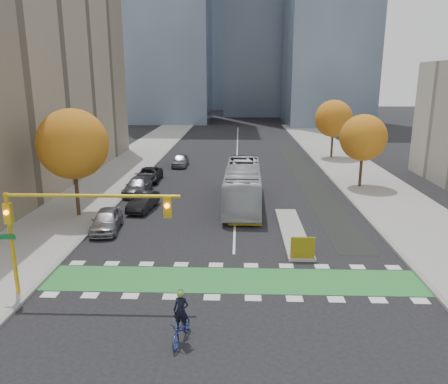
# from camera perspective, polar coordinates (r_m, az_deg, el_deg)

# --- Properties ---
(ground) EXTENTS (300.00, 300.00, 0.00)m
(ground) POSITION_cam_1_polar(r_m,az_deg,el_deg) (22.13, 1.13, -13.15)
(ground) COLOR black
(ground) RESTS_ON ground
(sidewalk_west) EXTENTS (7.00, 120.00, 0.15)m
(sidewalk_west) POSITION_cam_1_polar(r_m,az_deg,el_deg) (43.13, -16.68, 0.28)
(sidewalk_west) COLOR gray
(sidewalk_west) RESTS_ON ground
(sidewalk_east) EXTENTS (7.00, 120.00, 0.15)m
(sidewalk_east) POSITION_cam_1_polar(r_m,az_deg,el_deg) (42.98, 19.87, -0.03)
(sidewalk_east) COLOR gray
(sidewalk_east) RESTS_ON ground
(curb_west) EXTENTS (0.30, 120.00, 0.16)m
(curb_west) POSITION_cam_1_polar(r_m,az_deg,el_deg) (42.15, -12.16, 0.24)
(curb_west) COLOR gray
(curb_west) RESTS_ON ground
(curb_east) EXTENTS (0.30, 120.00, 0.16)m
(curb_east) POSITION_cam_1_polar(r_m,az_deg,el_deg) (42.03, 15.32, 0.01)
(curb_east) COLOR gray
(curb_east) RESTS_ON ground
(bike_crossing) EXTENTS (20.00, 3.00, 0.01)m
(bike_crossing) POSITION_cam_1_polar(r_m,az_deg,el_deg) (23.47, 1.18, -11.43)
(bike_crossing) COLOR #287C33
(bike_crossing) RESTS_ON ground
(centre_line) EXTENTS (0.15, 70.00, 0.01)m
(centre_line) POSITION_cam_1_polar(r_m,az_deg,el_deg) (60.46, 1.71, 4.82)
(centre_line) COLOR silver
(centre_line) RESTS_ON ground
(bike_lane_paint) EXTENTS (2.50, 50.00, 0.01)m
(bike_lane_paint) POSITION_cam_1_polar(r_m,az_deg,el_deg) (51.16, 10.09, 2.79)
(bike_lane_paint) COLOR black
(bike_lane_paint) RESTS_ON ground
(median_island) EXTENTS (1.60, 10.00, 0.16)m
(median_island) POSITION_cam_1_polar(r_m,az_deg,el_deg) (30.59, 8.93, -5.10)
(median_island) COLOR gray
(median_island) RESTS_ON ground
(hazard_board) EXTENTS (1.40, 0.12, 1.30)m
(hazard_board) POSITION_cam_1_polar(r_m,az_deg,el_deg) (25.89, 10.24, -7.18)
(hazard_board) COLOR yellow
(hazard_board) RESTS_ON median_island
(tree_west) EXTENTS (5.20, 5.20, 8.22)m
(tree_west) POSITION_cam_1_polar(r_m,az_deg,el_deg) (34.20, -19.15, 5.93)
(tree_west) COLOR #332114
(tree_west) RESTS_ON ground
(tree_east_near) EXTENTS (4.40, 4.40, 7.08)m
(tree_east_near) POSITION_cam_1_polar(r_m,az_deg,el_deg) (43.55, 17.74, 6.76)
(tree_east_near) COLOR #332114
(tree_east_near) RESTS_ON ground
(tree_east_far) EXTENTS (4.80, 4.80, 7.65)m
(tree_east_far) POSITION_cam_1_polar(r_m,az_deg,el_deg) (59.08, 14.12, 9.28)
(tree_east_far) COLOR #332114
(tree_east_far) RESTS_ON ground
(traffic_signal_west) EXTENTS (8.53, 0.56, 5.20)m
(traffic_signal_west) POSITION_cam_1_polar(r_m,az_deg,el_deg) (21.68, -20.33, -3.16)
(traffic_signal_west) COLOR #BF9914
(traffic_signal_west) RESTS_ON ground
(cyclist) EXTENTS (1.07, 2.04, 2.24)m
(cyclist) POSITION_cam_1_polar(r_m,az_deg,el_deg) (18.38, -5.58, -16.83)
(cyclist) COLOR navy
(cyclist) RESTS_ON ground
(bus) EXTENTS (3.12, 12.26, 3.40)m
(bus) POSITION_cam_1_polar(r_m,az_deg,el_deg) (36.42, 2.47, 0.94)
(bus) COLOR #B4B8BC
(bus) RESTS_ON ground
(parked_car_a) EXTENTS (2.24, 4.63, 1.52)m
(parked_car_a) POSITION_cam_1_polar(r_m,az_deg,el_deg) (31.47, -15.10, -3.56)
(parked_car_a) COLOR gray
(parked_car_a) RESTS_ON ground
(parked_car_b) EXTENTS (2.00, 4.47, 1.42)m
(parked_car_b) POSITION_cam_1_polar(r_m,az_deg,el_deg) (35.73, -10.52, -1.21)
(parked_car_b) COLOR black
(parked_car_b) RESTS_ON ground
(parked_car_c) EXTENTS (2.14, 5.11, 1.47)m
(parked_car_c) POSITION_cam_1_polar(r_m,az_deg,el_deg) (40.78, -11.20, 0.77)
(parked_car_c) COLOR #515156
(parked_car_c) RESTS_ON ground
(parked_car_d) EXTENTS (2.38, 5.04, 1.39)m
(parked_car_d) POSITION_cam_1_polar(r_m,az_deg,el_deg) (45.54, -9.80, 2.23)
(parked_car_d) COLOR black
(parked_car_d) RESTS_ON ground
(parked_car_e) EXTENTS (1.83, 4.44, 1.50)m
(parked_car_e) POSITION_cam_1_polar(r_m,az_deg,el_deg) (52.93, -5.74, 4.16)
(parked_car_e) COLOR gray
(parked_car_e) RESTS_ON ground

